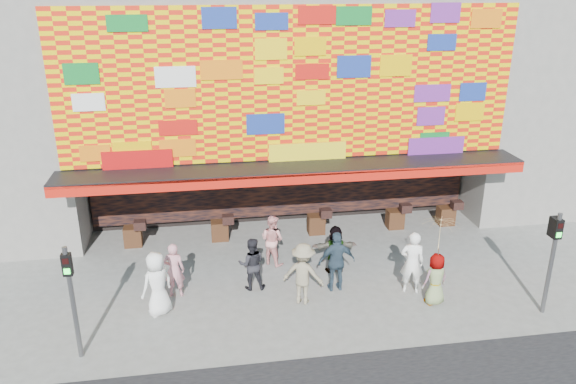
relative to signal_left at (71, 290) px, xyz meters
name	(u,v)px	position (x,y,z in m)	size (l,w,h in m)	color
ground	(315,302)	(6.20, 1.50, -1.86)	(90.00, 90.00, 0.00)	slate
shop_building	(275,74)	(6.20, 9.68, 3.37)	(15.20, 9.40, 10.00)	gray
signal_left	(71,290)	(0.00, 0.00, 0.00)	(0.22, 0.20, 3.00)	#59595B
signal_right	(553,252)	(12.40, 0.00, 0.00)	(0.22, 0.20, 3.00)	#59595B
ped_a	(157,284)	(1.82, 1.63, -0.93)	(0.91, 0.59, 1.86)	white
ped_b	(174,270)	(2.24, 2.52, -1.02)	(0.61, 0.40, 1.68)	pink
ped_c	(252,264)	(4.50, 2.58, -1.04)	(0.79, 0.62, 1.63)	#232228
ped_d	(303,274)	(5.87, 1.57, -0.94)	(1.19, 0.68, 1.84)	gray
ped_e	(337,261)	(6.98, 2.11, -0.93)	(1.10, 0.46, 1.87)	#304354
ped_f	(335,249)	(7.20, 3.21, -1.08)	(1.44, 0.46, 1.55)	gray
ped_g	(436,279)	(9.57, 0.92, -1.08)	(0.76, 0.49, 1.56)	gray
ped_h	(412,262)	(9.13, 1.64, -0.89)	(0.70, 0.46, 1.93)	white
ped_i	(272,240)	(5.32, 4.06, -1.02)	(0.82, 0.64, 1.69)	#F8A3A0
parasol	(440,234)	(9.57, 0.92, 0.32)	(1.28, 1.30, 1.91)	beige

